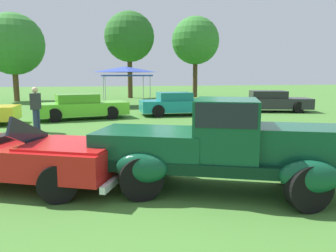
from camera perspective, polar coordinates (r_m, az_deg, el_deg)
ground_plane at (r=6.84m, az=5.96°, el=-9.48°), size 120.00×120.00×0.00m
feature_pickup_truck at (r=6.18m, az=9.02°, el=-3.15°), size 4.71×3.15×1.70m
neighbor_convertible at (r=7.12m, az=-23.28°, el=-4.58°), size 4.47×3.29×1.40m
show_car_lime at (r=16.90m, az=-14.65°, el=3.19°), size 4.63×2.49×1.22m
show_car_teal at (r=17.94m, az=1.47°, el=3.77°), size 3.94×1.77×1.22m
show_car_charcoal at (r=20.58m, az=17.00°, el=4.02°), size 4.77×2.87×1.22m
spectator_near_truck at (r=13.42m, az=-21.56°, el=2.87°), size 0.35×0.46×1.69m
canopy_tent_left_field at (r=23.35m, az=-7.26°, el=9.31°), size 3.23×3.23×2.71m
treeline_mid_left at (r=30.26m, az=-24.83°, el=12.51°), size 4.91×4.91×7.05m
treeline_center at (r=31.98m, az=-6.59°, el=14.81°), size 4.58×4.58×7.91m
treeline_mid_right at (r=33.03m, az=4.70°, el=14.25°), size 4.52×4.52×7.66m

